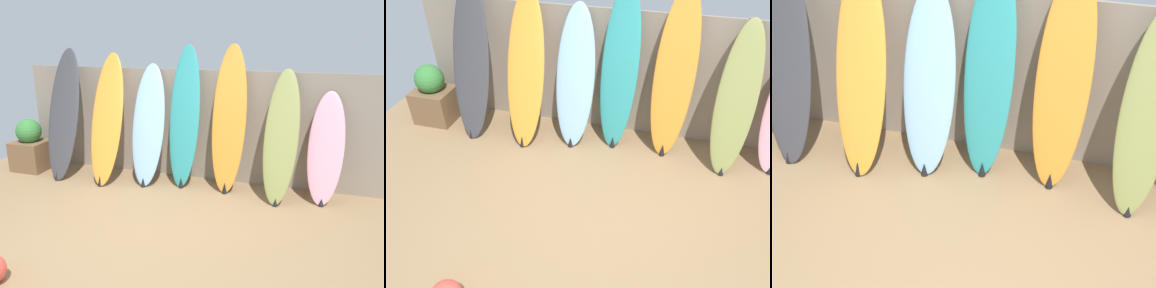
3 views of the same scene
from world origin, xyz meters
TOP-DOWN VIEW (x-y plane):
  - ground at (0.00, 0.00)m, footprint 7.68×7.68m
  - fence_back at (-0.00, 2.01)m, footprint 6.08×0.11m
  - surfboard_charcoal_0 at (-2.11, 1.49)m, footprint 0.61×0.85m
  - surfboard_orange_1 at (-1.30, 1.49)m, footprint 0.57×0.84m
  - surfboard_skyblue_2 at (-0.63, 1.61)m, footprint 0.55×0.67m
  - surfboard_teal_3 at (-0.05, 1.67)m, footprint 0.54×0.51m
  - surfboard_orange_4 at (0.66, 1.66)m, footprint 0.53×0.49m
  - surfboard_olive_5 at (1.44, 1.56)m, footprint 0.52×0.76m
  - surfboard_pink_6 at (2.05, 1.67)m, footprint 0.52×0.57m
  - planter_box at (-2.87, 1.49)m, footprint 0.58×0.52m

SIDE VIEW (x-z plane):
  - ground at x=0.00m, z-range 0.00..0.00m
  - planter_box at x=-2.87m, z-range -0.05..0.87m
  - surfboard_pink_6 at x=2.05m, z-range -0.01..1.57m
  - fence_back at x=0.00m, z-range 0.00..1.80m
  - surfboard_olive_5 at x=1.44m, z-range -0.01..1.87m
  - surfboard_skyblue_2 at x=-0.63m, z-range -0.01..1.89m
  - surfboard_orange_1 at x=-1.30m, z-range -0.01..2.05m
  - surfboard_charcoal_0 at x=-2.11m, z-range -0.01..2.12m
  - surfboard_teal_3 at x=-0.05m, z-range -0.01..2.18m
  - surfboard_orange_4 at x=0.66m, z-range -0.01..2.20m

